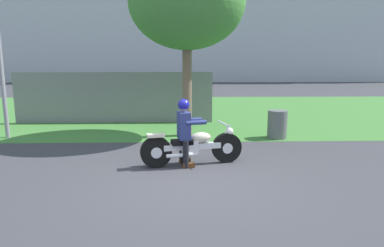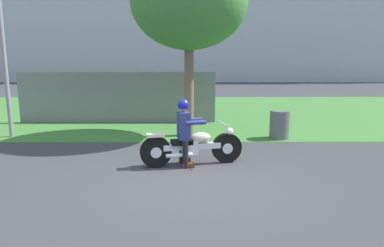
{
  "view_description": "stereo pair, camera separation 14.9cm",
  "coord_description": "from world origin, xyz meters",
  "px_view_note": "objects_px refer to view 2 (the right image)",
  "views": [
    {
      "loc": [
        -0.16,
        -5.84,
        2.13
      ],
      "look_at": [
        0.04,
        1.2,
        0.85
      ],
      "focal_mm": 31.53,
      "sensor_mm": 36.0,
      "label": 1
    },
    {
      "loc": [
        -0.01,
        -5.84,
        2.13
      ],
      "look_at": [
        0.04,
        1.2,
        0.85
      ],
      "focal_mm": 31.53,
      "sensor_mm": 36.0,
      "label": 2
    }
  ],
  "objects_px": {
    "streetlight_pole": "(5,18)",
    "trash_can": "(279,125)",
    "rider_lead": "(184,127)",
    "tree_roadside": "(189,3)",
    "motorcycle_lead": "(192,147)"
  },
  "relations": [
    {
      "from": "streetlight_pole",
      "to": "trash_can",
      "type": "bearing_deg",
      "value": -2.06
    },
    {
      "from": "rider_lead",
      "to": "streetlight_pole",
      "type": "xyz_separation_m",
      "value": [
        -4.94,
        2.79,
        2.51
      ]
    },
    {
      "from": "rider_lead",
      "to": "tree_roadside",
      "type": "bearing_deg",
      "value": 76.08
    },
    {
      "from": "rider_lead",
      "to": "tree_roadside",
      "type": "xyz_separation_m",
      "value": [
        0.09,
        2.96,
        2.93
      ]
    },
    {
      "from": "motorcycle_lead",
      "to": "trash_can",
      "type": "height_order",
      "value": "motorcycle_lead"
    },
    {
      "from": "motorcycle_lead",
      "to": "trash_can",
      "type": "distance_m",
      "value": 3.51
    },
    {
      "from": "tree_roadside",
      "to": "streetlight_pole",
      "type": "distance_m",
      "value": 5.05
    },
    {
      "from": "tree_roadside",
      "to": "rider_lead",
      "type": "bearing_deg",
      "value": -91.79
    },
    {
      "from": "motorcycle_lead",
      "to": "trash_can",
      "type": "bearing_deg",
      "value": 32.93
    },
    {
      "from": "rider_lead",
      "to": "trash_can",
      "type": "relative_size",
      "value": 1.76
    },
    {
      "from": "trash_can",
      "to": "rider_lead",
      "type": "bearing_deg",
      "value": -136.4
    },
    {
      "from": "streetlight_pole",
      "to": "trash_can",
      "type": "relative_size",
      "value": 6.62
    },
    {
      "from": "streetlight_pole",
      "to": "trash_can",
      "type": "xyz_separation_m",
      "value": [
        7.59,
        -0.27,
        -2.93
      ]
    },
    {
      "from": "streetlight_pole",
      "to": "rider_lead",
      "type": "bearing_deg",
      "value": -29.49
    },
    {
      "from": "motorcycle_lead",
      "to": "trash_can",
      "type": "relative_size",
      "value": 2.7
    }
  ]
}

